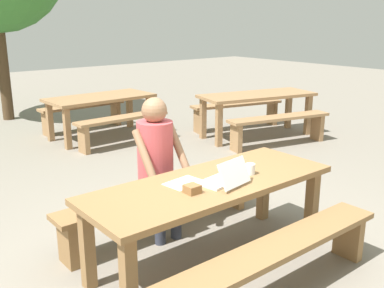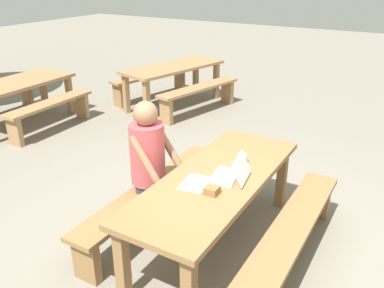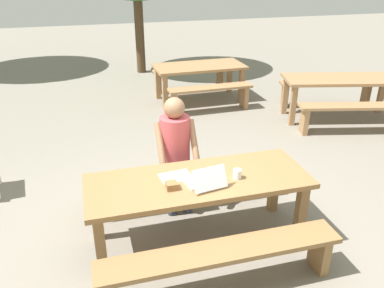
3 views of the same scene
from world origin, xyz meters
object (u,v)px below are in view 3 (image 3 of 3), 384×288
object	(u,v)px
laptop	(205,180)
person_seated	(176,146)
picnic_table_mid	(199,70)
picnic_table_rear	(341,84)
picnic_table_front	(198,188)
small_pouch	(172,186)
coffee_mug	(237,174)

from	to	relation	value
laptop	person_seated	size ratio (longest dim) A/B	0.28
picnic_table_mid	picnic_table_rear	distance (m)	2.64
laptop	picnic_table_mid	xyz separation A→B (m)	(1.23, 4.35, -0.16)
picnic_table_front	picnic_table_rear	distance (m)	4.22
picnic_table_front	picnic_table_rear	world-z (taller)	picnic_table_rear
small_pouch	picnic_table_rear	size ratio (longest dim) A/B	0.05
picnic_table_front	person_seated	distance (m)	0.68
small_pouch	person_seated	size ratio (longest dim) A/B	0.08
picnic_table_mid	picnic_table_rear	bearing A→B (deg)	-39.50
small_pouch	picnic_table_mid	world-z (taller)	small_pouch
small_pouch	picnic_table_mid	distance (m)	4.59
person_seated	picnic_table_mid	size ratio (longest dim) A/B	0.74
coffee_mug	small_pouch	bearing A→B (deg)	-178.32
person_seated	picnic_table_mid	bearing A→B (deg)	69.71
coffee_mug	picnic_table_front	bearing A→B (deg)	166.81
laptop	picnic_table_rear	world-z (taller)	laptop
picnic_table_front	coffee_mug	size ratio (longest dim) A/B	23.55
picnic_table_front	small_pouch	xyz separation A→B (m)	(-0.28, -0.10, 0.13)
picnic_table_front	picnic_table_mid	size ratio (longest dim) A/B	1.20
small_pouch	picnic_table_mid	xyz separation A→B (m)	(1.53, 4.33, -0.14)
picnic_table_mid	person_seated	bearing A→B (deg)	-111.53
small_pouch	coffee_mug	size ratio (longest dim) A/B	1.19
laptop	picnic_table_rear	xyz separation A→B (m)	(3.30, 2.71, -0.14)
laptop	person_seated	distance (m)	0.79
picnic_table_front	coffee_mug	bearing A→B (deg)	-13.19
laptop	picnic_table_front	bearing A→B (deg)	-86.83
person_seated	laptop	bearing A→B (deg)	-83.22
picnic_table_front	person_seated	xyz separation A→B (m)	(-0.06, 0.66, 0.15)
picnic_table_front	picnic_table_mid	world-z (taller)	picnic_table_front
small_pouch	picnic_table_rear	bearing A→B (deg)	36.69
small_pouch	picnic_table_mid	bearing A→B (deg)	70.47
small_pouch	person_seated	xyz separation A→B (m)	(0.22, 0.76, 0.02)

